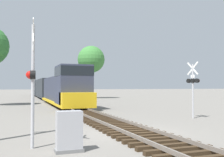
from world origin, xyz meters
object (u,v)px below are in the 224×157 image
crossing_signal_near (32,77)px  tree_mid_background (91,60)px  relay_cabinet (69,132)px  crossing_signal_far (193,83)px  freight_train (48,88)px

crossing_signal_near → tree_mid_background: size_ratio=0.47×
relay_cabinet → tree_mid_background: bearing=73.5°
crossing_signal_far → relay_cabinet: (-9.86, -6.35, -1.74)m
freight_train → relay_cabinet: freight_train is taller
freight_train → crossing_signal_near: (-4.60, -37.36, 0.68)m
freight_train → tree_mid_background: (7.98, 0.21, 5.41)m
freight_train → tree_mid_background: tree_mid_background is taller
freight_train → relay_cabinet: bearing=-95.1°
freight_train → tree_mid_background: bearing=1.5°
crossing_signal_far → relay_cabinet: bearing=107.8°
crossing_signal_near → relay_cabinet: bearing=55.2°
crossing_signal_near → relay_cabinet: 2.39m
relay_cabinet → crossing_signal_far: bearing=32.8°
relay_cabinet → tree_mid_background: size_ratio=0.14×
crossing_signal_near → relay_cabinet: size_ratio=3.34×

